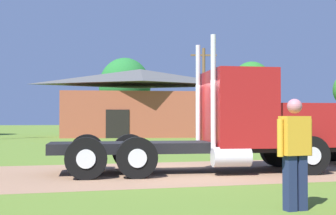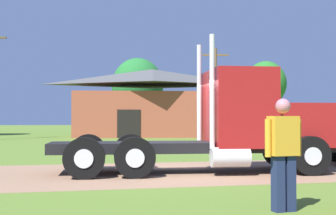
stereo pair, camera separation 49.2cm
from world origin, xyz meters
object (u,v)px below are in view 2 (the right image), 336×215
visitor_walking_mid (283,149)px  utility_pole_far (216,89)px  shed_building (152,104)px  truck_foreground_white (237,125)px

visitor_walking_mid → utility_pole_far: bearing=73.8°
utility_pole_far → shed_building: bearing=164.8°
visitor_walking_mid → shed_building: size_ratio=0.13×
truck_foreground_white → utility_pole_far: size_ratio=1.09×
truck_foreground_white → shed_building: shed_building is taller
truck_foreground_white → visitor_walking_mid: truck_foreground_white is taller
visitor_walking_mid → shed_building: (3.53, 31.24, 1.74)m
visitor_walking_mid → utility_pole_far: utility_pole_far is taller
visitor_walking_mid → utility_pole_far: (8.68, 29.84, 2.96)m
truck_foreground_white → visitor_walking_mid: 5.57m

